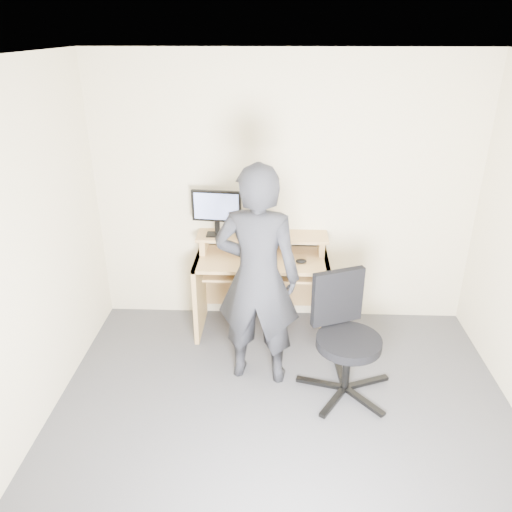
# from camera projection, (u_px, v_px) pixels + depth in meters

# --- Properties ---
(ground) EXTENTS (3.50, 3.50, 0.00)m
(ground) POSITION_uv_depth(u_px,v_px,m) (283.00, 442.00, 3.49)
(ground) COLOR #4E4E53
(ground) RESTS_ON ground
(back_wall) EXTENTS (3.50, 0.02, 2.50)m
(back_wall) POSITION_uv_depth(u_px,v_px,m) (285.00, 195.00, 4.55)
(back_wall) COLOR beige
(back_wall) RESTS_ON ground
(ceiling) EXTENTS (3.50, 3.50, 0.02)m
(ceiling) POSITION_uv_depth(u_px,v_px,m) (295.00, 60.00, 2.44)
(ceiling) COLOR white
(ceiling) RESTS_ON back_wall
(desk) EXTENTS (1.20, 0.60, 0.91)m
(desk) POSITION_uv_depth(u_px,v_px,m) (262.00, 274.00, 4.65)
(desk) COLOR tan
(desk) RESTS_ON ground
(monitor) EXTENTS (0.45, 0.13, 0.43)m
(monitor) POSITION_uv_depth(u_px,v_px,m) (217.00, 209.00, 4.45)
(monitor) COLOR black
(monitor) RESTS_ON desk
(external_drive) EXTENTS (0.08, 0.14, 0.20)m
(external_drive) POSITION_uv_depth(u_px,v_px,m) (251.00, 224.00, 4.55)
(external_drive) COLOR black
(external_drive) RESTS_ON desk
(travel_mug) EXTENTS (0.10, 0.10, 0.18)m
(travel_mug) POSITION_uv_depth(u_px,v_px,m) (261.00, 225.00, 4.55)
(travel_mug) COLOR silver
(travel_mug) RESTS_ON desk
(smartphone) EXTENTS (0.08, 0.14, 0.01)m
(smartphone) POSITION_uv_depth(u_px,v_px,m) (281.00, 235.00, 4.55)
(smartphone) COLOR black
(smartphone) RESTS_ON desk
(charger) EXTENTS (0.06, 0.05, 0.03)m
(charger) POSITION_uv_depth(u_px,v_px,m) (239.00, 235.00, 4.51)
(charger) COLOR black
(charger) RESTS_ON desk
(headphones) EXTENTS (0.19, 0.19, 0.06)m
(headphones) POSITION_uv_depth(u_px,v_px,m) (233.00, 231.00, 4.64)
(headphones) COLOR silver
(headphones) RESTS_ON desk
(keyboard) EXTENTS (0.46, 0.19, 0.03)m
(keyboard) POSITION_uv_depth(u_px,v_px,m) (265.00, 270.00, 4.45)
(keyboard) COLOR black
(keyboard) RESTS_ON desk
(mouse) EXTENTS (0.11, 0.08, 0.04)m
(mouse) POSITION_uv_depth(u_px,v_px,m) (301.00, 261.00, 4.39)
(mouse) COLOR black
(mouse) RESTS_ON desk
(office_chair) EXTENTS (0.76, 0.73, 0.95)m
(office_chair) POSITION_uv_depth(u_px,v_px,m) (344.00, 332.00, 3.82)
(office_chair) COLOR black
(office_chair) RESTS_ON ground
(person) EXTENTS (0.71, 0.52, 1.80)m
(person) POSITION_uv_depth(u_px,v_px,m) (258.00, 278.00, 3.81)
(person) COLOR black
(person) RESTS_ON ground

